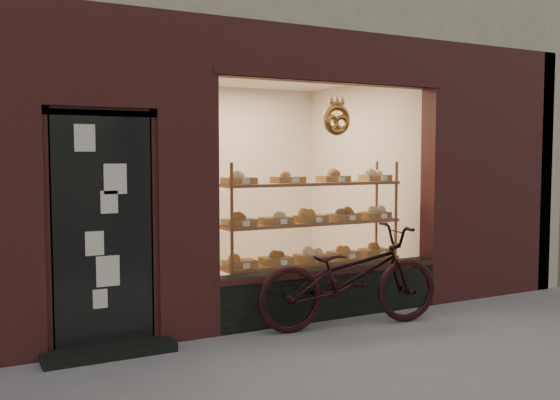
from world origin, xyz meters
TOP-DOWN VIEW (x-y plane):
  - ground at (0.00, 0.00)m, footprint 90.00×90.00m
  - display_shelf at (0.45, 2.55)m, footprint 2.20×0.45m
  - bicycle at (0.42, 1.70)m, footprint 2.08×0.98m

SIDE VIEW (x-z plane):
  - ground at x=0.00m, z-range 0.00..0.00m
  - bicycle at x=0.42m, z-range 0.00..1.05m
  - display_shelf at x=0.45m, z-range 0.01..1.71m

